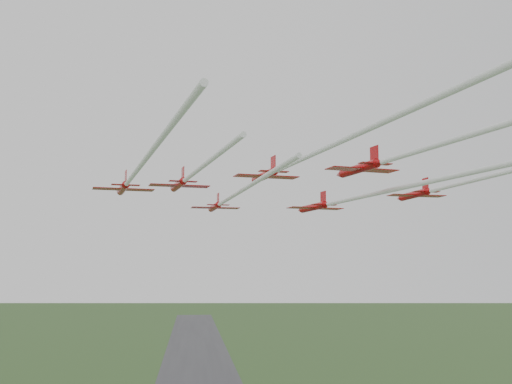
{
  "coord_description": "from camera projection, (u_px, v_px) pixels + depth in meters",
  "views": [
    {
      "loc": [
        -3.94,
        -89.06,
        48.21
      ],
      "look_at": [
        5.45,
        4.45,
        59.95
      ],
      "focal_mm": 45.0,
      "sensor_mm": 36.0,
      "label": 1
    }
  ],
  "objects": [
    {
      "name": "jet_row3_left",
      "position": [
        135.0,
        173.0,
        71.46
      ],
      "size": [
        14.01,
        54.75,
        2.38
      ],
      "rotation": [
        0.0,
        0.0,
        0.2
      ],
      "color": "red"
    },
    {
      "name": "jet_lead",
      "position": [
        230.0,
        198.0,
        95.94
      ],
      "size": [
        10.61,
        55.8,
        2.46
      ],
      "rotation": [
        0.0,
        0.0,
        0.12
      ],
      "color": "red"
    },
    {
      "name": "jet_row2_right",
      "position": [
        365.0,
        196.0,
        88.63
      ],
      "size": [
        19.16,
        63.56,
        2.72
      ],
      "rotation": [
        0.0,
        0.0,
        0.25
      ],
      "color": "red"
    },
    {
      "name": "runway",
      "position": [
        199.0,
        383.0,
        279.82
      ],
      "size": [
        38.0,
        900.0,
        0.04
      ],
      "primitive_type": "cube",
      "color": "#343437",
      "rests_on": "ground"
    },
    {
      "name": "jet_row3_mid",
      "position": [
        314.0,
        153.0,
        71.47
      ],
      "size": [
        16.94,
        65.33,
        2.65
      ],
      "rotation": [
        0.0,
        0.0,
        0.2
      ],
      "color": "red"
    },
    {
      "name": "jet_row4_right",
      "position": [
        439.0,
        144.0,
        66.35
      ],
      "size": [
        19.41,
        63.93,
        2.79
      ],
      "rotation": [
        0.0,
        0.0,
        0.25
      ],
      "color": "red"
    },
    {
      "name": "jet_row3_right",
      "position": [
        470.0,
        181.0,
        81.37
      ],
      "size": [
        11.57,
        59.0,
        2.56
      ],
      "rotation": [
        0.0,
        0.0,
        0.13
      ],
      "color": "red"
    },
    {
      "name": "jet_row2_left",
      "position": [
        189.0,
        177.0,
        87.83
      ],
      "size": [
        11.59,
        42.77,
        2.67
      ],
      "rotation": [
        0.0,
        0.0,
        0.18
      ],
      "color": "red"
    }
  ]
}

